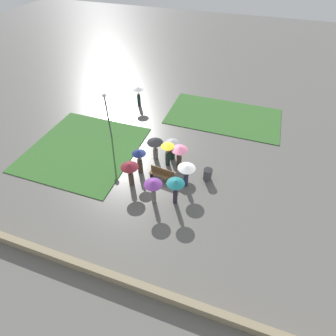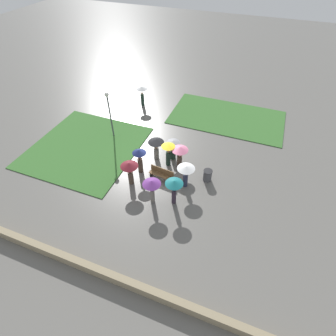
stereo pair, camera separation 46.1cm
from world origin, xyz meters
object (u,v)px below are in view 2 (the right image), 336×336
(crowd_person_teal, at_px, (174,186))
(crowd_person_pink, at_px, (180,152))
(lone_walker_far_path, at_px, (142,92))
(crowd_person_maroon, at_px, (130,168))
(crowd_person_grey, at_px, (173,147))
(crowd_person_black, at_px, (156,144))
(park_bench, at_px, (162,174))
(crowd_person_white, at_px, (186,171))
(crowd_person_yellow, at_px, (168,151))
(lamp_post, at_px, (109,109))
(crowd_person_purple, at_px, (152,185))
(trash_bin, at_px, (208,175))
(crowd_person_navy, at_px, (140,157))

(crowd_person_teal, height_order, crowd_person_pink, crowd_person_teal)
(lone_walker_far_path, bearing_deg, crowd_person_maroon, -7.08)
(crowd_person_grey, bearing_deg, crowd_person_black, 127.31)
(park_bench, distance_m, crowd_person_maroon, 2.31)
(crowd_person_white, height_order, crowd_person_maroon, crowd_person_maroon)
(crowd_person_pink, bearing_deg, crowd_person_yellow, 5.14)
(crowd_person_teal, distance_m, crowd_person_pink, 3.38)
(lamp_post, distance_m, crowd_person_yellow, 5.92)
(crowd_person_black, bearing_deg, crowd_person_maroon, -53.59)
(crowd_person_maroon, xyz_separation_m, crowd_person_black, (0.62, 3.01, -0.04))
(lamp_post, xyz_separation_m, crowd_person_purple, (5.86, -5.29, -1.07))
(crowd_person_purple, distance_m, crowd_person_pink, 3.73)
(crowd_person_white, xyz_separation_m, lone_walker_far_path, (-7.24, 8.72, 0.05))
(trash_bin, bearing_deg, crowd_person_black, 168.58)
(crowd_person_teal, height_order, crowd_person_black, crowd_person_teal)
(crowd_person_black, bearing_deg, crowd_person_grey, 68.16)
(lamp_post, distance_m, crowd_person_pink, 6.69)
(lamp_post, relative_size, lone_walker_far_path, 2.06)
(trash_bin, distance_m, crowd_person_grey, 3.34)
(crowd_person_navy, distance_m, lone_walker_far_path, 9.34)
(trash_bin, bearing_deg, crowd_person_grey, 156.98)
(crowd_person_white, bearing_deg, crowd_person_teal, -140.82)
(crowd_person_pink, xyz_separation_m, lone_walker_far_path, (-6.26, 7.09, 0.01))
(crowd_person_white, xyz_separation_m, crowd_person_purple, (-1.52, -2.05, 0.16))
(park_bench, bearing_deg, crowd_person_black, 128.20)
(crowd_person_purple, relative_size, lone_walker_far_path, 0.99)
(crowd_person_white, height_order, crowd_person_black, crowd_person_black)
(crowd_person_purple, bearing_deg, crowd_person_teal, -72.02)
(crowd_person_white, relative_size, crowd_person_purple, 0.95)
(park_bench, distance_m, crowd_person_white, 1.95)
(park_bench, bearing_deg, trash_bin, 25.26)
(lamp_post, relative_size, crowd_person_maroon, 2.15)
(crowd_person_white, distance_m, crowd_person_black, 3.49)
(crowd_person_teal, distance_m, crowd_person_maroon, 3.37)
(crowd_person_teal, relative_size, crowd_person_pink, 1.07)
(lamp_post, bearing_deg, crowd_person_yellow, -16.61)
(park_bench, relative_size, crowd_person_pink, 0.96)
(lone_walker_far_path, bearing_deg, trash_bin, 20.28)
(crowd_person_grey, bearing_deg, crowd_person_teal, -142.02)
(crowd_person_yellow, bearing_deg, crowd_person_black, -69.68)
(trash_bin, relative_size, crowd_person_pink, 0.45)
(park_bench, bearing_deg, lamp_post, 156.57)
(crowd_person_pink, relative_size, lone_walker_far_path, 0.97)
(park_bench, distance_m, lone_walker_far_path, 10.32)
(crowd_person_white, distance_m, crowd_person_pink, 1.91)
(crowd_person_navy, bearing_deg, crowd_person_teal, 40.21)
(crowd_person_navy, height_order, crowd_person_yellow, crowd_person_navy)
(lamp_post, bearing_deg, crowd_person_maroon, -48.37)
(crowd_person_grey, xyz_separation_m, lone_walker_far_path, (-5.50, 6.37, 0.30))
(crowd_person_navy, relative_size, crowd_person_black, 1.11)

